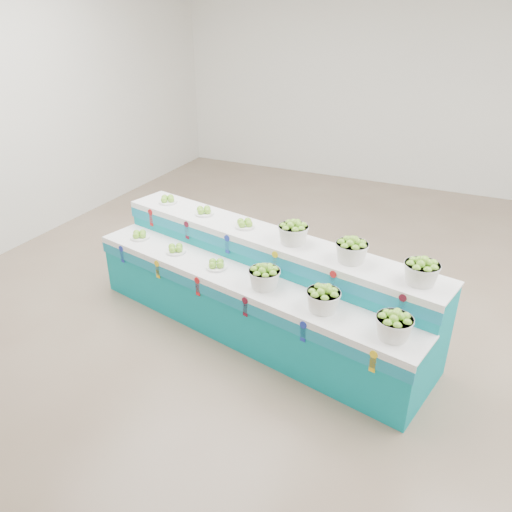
# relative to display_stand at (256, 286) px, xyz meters

# --- Properties ---
(ground) EXTENTS (10.00, 10.00, 0.00)m
(ground) POSITION_rel_display_stand_xyz_m (0.96, 0.54, -0.51)
(ground) COLOR brown
(ground) RESTS_ON ground
(back_wall) EXTENTS (10.00, 0.00, 10.00)m
(back_wall) POSITION_rel_display_stand_xyz_m (0.96, 5.54, 1.49)
(back_wall) COLOR silver
(back_wall) RESTS_ON ground
(display_stand) EXTENTS (4.02, 1.83, 1.02)m
(display_stand) POSITION_rel_display_stand_xyz_m (0.00, 0.00, 0.00)
(display_stand) COLOR #0A929D
(display_stand) RESTS_ON ground
(plate_lower_left) EXTENTS (0.27, 0.27, 0.10)m
(plate_lower_left) POSITION_rel_display_stand_xyz_m (-1.56, 0.10, 0.26)
(plate_lower_left) COLOR white
(plate_lower_left) RESTS_ON display_stand
(plate_lower_mid) EXTENTS (0.27, 0.27, 0.10)m
(plate_lower_mid) POSITION_rel_display_stand_xyz_m (-0.97, -0.03, 0.26)
(plate_lower_mid) COLOR white
(plate_lower_mid) RESTS_ON display_stand
(plate_lower_right) EXTENTS (0.27, 0.27, 0.10)m
(plate_lower_right) POSITION_rel_display_stand_xyz_m (-0.38, -0.16, 0.26)
(plate_lower_right) COLOR white
(plate_lower_right) RESTS_ON display_stand
(basket_lower_left) EXTENTS (0.37, 0.37, 0.23)m
(basket_lower_left) POSITION_rel_display_stand_xyz_m (0.23, -0.30, 0.33)
(basket_lower_left) COLOR silver
(basket_lower_left) RESTS_ON display_stand
(basket_lower_mid) EXTENTS (0.37, 0.37, 0.23)m
(basket_lower_mid) POSITION_rel_display_stand_xyz_m (0.88, -0.44, 0.33)
(basket_lower_mid) COLOR silver
(basket_lower_mid) RESTS_ON display_stand
(basket_lower_right) EXTENTS (0.37, 0.37, 0.23)m
(basket_lower_right) POSITION_rel_display_stand_xyz_m (1.54, -0.59, 0.33)
(basket_lower_right) COLOR silver
(basket_lower_right) RESTS_ON display_stand
(plate_upper_left) EXTENTS (0.27, 0.27, 0.10)m
(plate_upper_left) POSITION_rel_display_stand_xyz_m (-1.46, 0.57, 0.56)
(plate_upper_left) COLOR white
(plate_upper_left) RESTS_ON display_stand
(plate_upper_mid) EXTENTS (0.27, 0.27, 0.10)m
(plate_upper_mid) POSITION_rel_display_stand_xyz_m (-0.87, 0.44, 0.56)
(plate_upper_mid) COLOR white
(plate_upper_mid) RESTS_ON display_stand
(plate_upper_right) EXTENTS (0.27, 0.27, 0.10)m
(plate_upper_right) POSITION_rel_display_stand_xyz_m (-0.28, 0.31, 0.56)
(plate_upper_right) COLOR white
(plate_upper_right) RESTS_ON display_stand
(basket_upper_left) EXTENTS (0.37, 0.37, 0.23)m
(basket_upper_left) POSITION_rel_display_stand_xyz_m (0.34, 0.17, 0.63)
(basket_upper_left) COLOR silver
(basket_upper_left) RESTS_ON display_stand
(basket_upper_mid) EXTENTS (0.37, 0.37, 0.23)m
(basket_upper_mid) POSITION_rel_display_stand_xyz_m (0.98, 0.03, 0.63)
(basket_upper_mid) COLOR silver
(basket_upper_mid) RESTS_ON display_stand
(basket_upper_right) EXTENTS (0.37, 0.37, 0.23)m
(basket_upper_right) POSITION_rel_display_stand_xyz_m (1.64, -0.12, 0.63)
(basket_upper_right) COLOR silver
(basket_upper_right) RESTS_ON display_stand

